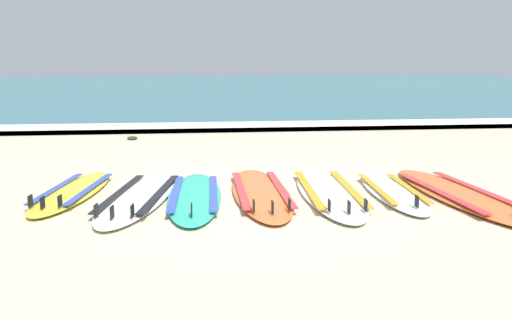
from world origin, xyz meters
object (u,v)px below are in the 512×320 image
Objects in this scene: surfboard_1 at (140,196)px; surfboard_5 at (392,191)px; surfboard_6 at (458,194)px; surfboard_3 at (261,192)px; surfboard_2 at (195,196)px; surfboard_4 at (328,191)px; surfboard_0 at (74,191)px.

surfboard_1 is 1.21× the size of surfboard_5.
surfboard_5 is 0.77× the size of surfboard_6.
surfboard_3 is at bearing 1.08° from surfboard_1.
surfboard_6 is (2.82, -0.26, -0.00)m from surfboard_2.
surfboard_5 is (1.44, -0.14, -0.00)m from surfboard_3.
surfboard_6 is at bearing -9.08° from surfboard_3.
surfboard_4 is 0.70m from surfboard_5.
surfboard_1 is at bearing 178.89° from surfboard_4.
surfboard_3 and surfboard_5 have the same top height.
surfboard_2 is at bearing -173.60° from surfboard_3.
surfboard_1 is at bearing 174.75° from surfboard_6.
surfboard_6 is at bearing -11.33° from surfboard_4.
surfboard_5 is at bearing -2.51° from surfboard_1.
surfboard_1 and surfboard_4 have the same top height.
surfboard_0 is at bearing 171.62° from surfboard_6.
surfboard_6 is at bearing -5.25° from surfboard_1.
surfboard_2 is 1.12× the size of surfboard_5.
surfboard_4 is at bearing 173.42° from surfboard_5.
surfboard_5 is at bearing 163.80° from surfboard_6.
surfboard_1 and surfboard_3 have the same top height.
surfboard_0 is 0.86× the size of surfboard_1.
surfboard_0 is at bearing 173.15° from surfboard_5.
surfboard_4 is (2.78, -0.34, -0.00)m from surfboard_0.
surfboard_2 is (0.58, -0.06, -0.00)m from surfboard_1.
surfboard_3 is 0.75m from surfboard_4.
surfboard_5 is (3.48, -0.42, -0.00)m from surfboard_0.
surfboard_0 and surfboard_5 have the same top height.
surfboard_3 is (2.04, -0.27, -0.00)m from surfboard_0.
surfboard_4 is (2.04, -0.04, -0.00)m from surfboard_1.
surfboard_0 is 1.05× the size of surfboard_5.
surfboard_6 is at bearing -5.18° from surfboard_2.
surfboard_1 is 3.41m from surfboard_6.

